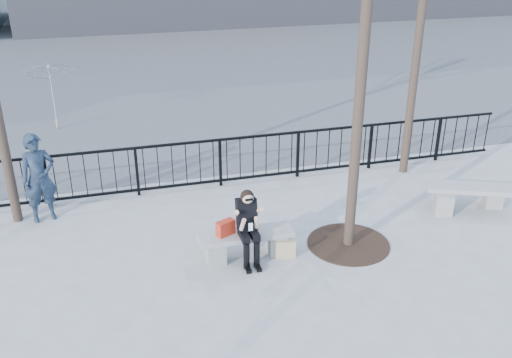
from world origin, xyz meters
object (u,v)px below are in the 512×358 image
object	(u,v)px
bench_second	(469,195)
bench_main	(246,242)
seated_woman	(248,228)
standing_man	(39,178)

from	to	relation	value
bench_second	bench_main	bearing A→B (deg)	-150.59
seated_woman	standing_man	distance (m)	4.32
standing_man	bench_main	bearing A→B (deg)	-49.57
bench_second	seated_woman	xyz separation A→B (m)	(-4.82, -0.69, 0.35)
bench_main	bench_second	bearing A→B (deg)	6.30
bench_main	seated_woman	bearing A→B (deg)	-90.00
seated_woman	bench_second	bearing A→B (deg)	8.17
bench_main	standing_man	world-z (taller)	standing_man
bench_main	bench_second	distance (m)	4.85
seated_woman	standing_man	size ratio (longest dim) A/B	0.75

